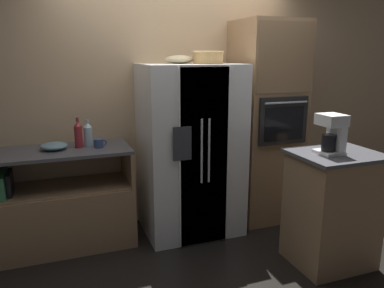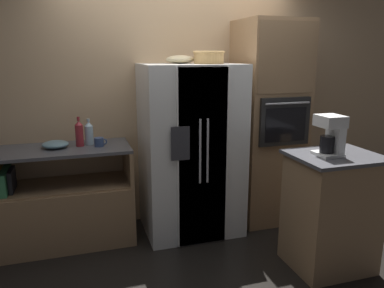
{
  "view_description": "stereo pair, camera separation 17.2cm",
  "coord_description": "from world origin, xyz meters",
  "px_view_note": "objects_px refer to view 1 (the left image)",
  "views": [
    {
      "loc": [
        -1.2,
        -3.39,
        1.79
      ],
      "look_at": [
        0.02,
        -0.04,
        0.94
      ],
      "focal_mm": 35.0,
      "sensor_mm": 36.0,
      "label": 1
    },
    {
      "loc": [
        -1.04,
        -3.44,
        1.79
      ],
      "look_at": [
        0.02,
        -0.04,
        0.94
      ],
      "focal_mm": 35.0,
      "sensor_mm": 36.0,
      "label": 2
    }
  ],
  "objects_px": {
    "fruit_bowl": "(179,59)",
    "bottle_short": "(88,134)",
    "wicker_basket": "(208,57)",
    "refrigerator": "(191,150)",
    "mug": "(99,143)",
    "wall_oven": "(265,123)",
    "bottle_tall": "(78,134)",
    "coffee_maker": "(333,132)",
    "mixing_bowl": "(54,146)"
  },
  "relations": [
    {
      "from": "wicker_basket",
      "to": "fruit_bowl",
      "type": "xyz_separation_m",
      "value": [
        -0.24,
        0.15,
        -0.02
      ]
    },
    {
      "from": "wall_oven",
      "to": "refrigerator",
      "type": "bearing_deg",
      "value": -176.69
    },
    {
      "from": "bottle_short",
      "to": "wall_oven",
      "type": "bearing_deg",
      "value": -3.25
    },
    {
      "from": "wall_oven",
      "to": "coffee_maker",
      "type": "bearing_deg",
      "value": -91.47
    },
    {
      "from": "refrigerator",
      "to": "wall_oven",
      "type": "distance_m",
      "value": 0.91
    },
    {
      "from": "bottle_short",
      "to": "fruit_bowl",
      "type": "bearing_deg",
      "value": -3.42
    },
    {
      "from": "fruit_bowl",
      "to": "bottle_short",
      "type": "height_order",
      "value": "fruit_bowl"
    },
    {
      "from": "mixing_bowl",
      "to": "bottle_short",
      "type": "bearing_deg",
      "value": 8.34
    },
    {
      "from": "wicker_basket",
      "to": "mug",
      "type": "relative_size",
      "value": 2.51
    },
    {
      "from": "fruit_bowl",
      "to": "mug",
      "type": "bearing_deg",
      "value": -176.24
    },
    {
      "from": "wall_oven",
      "to": "wicker_basket",
      "type": "relative_size",
      "value": 7.09
    },
    {
      "from": "wall_oven",
      "to": "bottle_short",
      "type": "bearing_deg",
      "value": 176.75
    },
    {
      "from": "wall_oven",
      "to": "bottle_tall",
      "type": "relative_size",
      "value": 7.61
    },
    {
      "from": "coffee_maker",
      "to": "mixing_bowl",
      "type": "bearing_deg",
      "value": 151.86
    },
    {
      "from": "refrigerator",
      "to": "fruit_bowl",
      "type": "distance_m",
      "value": 0.9
    },
    {
      "from": "mixing_bowl",
      "to": "wall_oven",
      "type": "bearing_deg",
      "value": -1.59
    },
    {
      "from": "bottle_short",
      "to": "mixing_bowl",
      "type": "distance_m",
      "value": 0.32
    },
    {
      "from": "refrigerator",
      "to": "fruit_bowl",
      "type": "height_order",
      "value": "fruit_bowl"
    },
    {
      "from": "bottle_tall",
      "to": "coffee_maker",
      "type": "xyz_separation_m",
      "value": [
        1.92,
        -1.15,
        0.11
      ]
    },
    {
      "from": "mug",
      "to": "coffee_maker",
      "type": "xyz_separation_m",
      "value": [
        1.74,
        -1.08,
        0.19
      ]
    },
    {
      "from": "mug",
      "to": "coffee_maker",
      "type": "height_order",
      "value": "coffee_maker"
    },
    {
      "from": "bottle_tall",
      "to": "coffee_maker",
      "type": "bearing_deg",
      "value": -30.89
    },
    {
      "from": "fruit_bowl",
      "to": "mixing_bowl",
      "type": "distance_m",
      "value": 1.43
    },
    {
      "from": "refrigerator",
      "to": "bottle_short",
      "type": "height_order",
      "value": "refrigerator"
    },
    {
      "from": "coffee_maker",
      "to": "bottle_short",
      "type": "bearing_deg",
      "value": 146.98
    },
    {
      "from": "refrigerator",
      "to": "coffee_maker",
      "type": "bearing_deg",
      "value": -50.39
    },
    {
      "from": "wicker_basket",
      "to": "bottle_short",
      "type": "relative_size",
      "value": 1.2
    },
    {
      "from": "bottle_tall",
      "to": "bottle_short",
      "type": "relative_size",
      "value": 1.12
    },
    {
      "from": "wall_oven",
      "to": "bottle_tall",
      "type": "height_order",
      "value": "wall_oven"
    },
    {
      "from": "wicker_basket",
      "to": "mug",
      "type": "distance_m",
      "value": 1.32
    },
    {
      "from": "bottle_tall",
      "to": "coffee_maker",
      "type": "distance_m",
      "value": 2.24
    },
    {
      "from": "refrigerator",
      "to": "bottle_tall",
      "type": "distance_m",
      "value": 1.09
    },
    {
      "from": "wicker_basket",
      "to": "wall_oven",
      "type": "bearing_deg",
      "value": 7.75
    },
    {
      "from": "refrigerator",
      "to": "wicker_basket",
      "type": "bearing_deg",
      "value": -16.06
    },
    {
      "from": "wall_oven",
      "to": "coffee_maker",
      "type": "distance_m",
      "value": 1.09
    },
    {
      "from": "bottle_short",
      "to": "mixing_bowl",
      "type": "relative_size",
      "value": 1.04
    },
    {
      "from": "wall_oven",
      "to": "fruit_bowl",
      "type": "bearing_deg",
      "value": 176.9
    },
    {
      "from": "wall_oven",
      "to": "wicker_basket",
      "type": "height_order",
      "value": "wall_oven"
    },
    {
      "from": "wall_oven",
      "to": "bottle_short",
      "type": "distance_m",
      "value": 1.86
    },
    {
      "from": "wall_oven",
      "to": "bottle_tall",
      "type": "xyz_separation_m",
      "value": [
        -1.95,
        0.06,
        -0.0
      ]
    },
    {
      "from": "refrigerator",
      "to": "fruit_bowl",
      "type": "xyz_separation_m",
      "value": [
        -0.08,
        0.1,
        0.89
      ]
    },
    {
      "from": "mixing_bowl",
      "to": "fruit_bowl",
      "type": "bearing_deg",
      "value": -0.39
    },
    {
      "from": "bottle_tall",
      "to": "mixing_bowl",
      "type": "height_order",
      "value": "bottle_tall"
    },
    {
      "from": "bottle_tall",
      "to": "mixing_bowl",
      "type": "bearing_deg",
      "value": -178.82
    },
    {
      "from": "refrigerator",
      "to": "fruit_bowl",
      "type": "relative_size",
      "value": 6.09
    },
    {
      "from": "refrigerator",
      "to": "wicker_basket",
      "type": "height_order",
      "value": "wicker_basket"
    },
    {
      "from": "mug",
      "to": "wall_oven",
      "type": "bearing_deg",
      "value": 0.04
    },
    {
      "from": "refrigerator",
      "to": "mug",
      "type": "relative_size",
      "value": 14.18
    },
    {
      "from": "bottle_tall",
      "to": "fruit_bowl",
      "type": "bearing_deg",
      "value": -0.74
    },
    {
      "from": "wicker_basket",
      "to": "fruit_bowl",
      "type": "bearing_deg",
      "value": 148.11
    }
  ]
}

